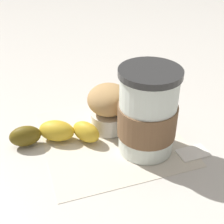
{
  "coord_description": "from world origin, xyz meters",
  "views": [
    {
      "loc": [
        0.09,
        0.43,
        0.34
      ],
      "look_at": [
        0.0,
        0.0,
        0.05
      ],
      "focal_mm": 50.0,
      "sensor_mm": 36.0,
      "label": 1
    }
  ],
  "objects_px": {
    "banana": "(56,133)",
    "sugar_packet": "(193,152)",
    "muffin": "(106,107)",
    "coffee_cup": "(147,114)"
  },
  "relations": [
    {
      "from": "banana",
      "to": "sugar_packet",
      "type": "relative_size",
      "value": 3.15
    },
    {
      "from": "muffin",
      "to": "sugar_packet",
      "type": "distance_m",
      "value": 0.17
    },
    {
      "from": "coffee_cup",
      "to": "muffin",
      "type": "distance_m",
      "value": 0.09
    },
    {
      "from": "banana",
      "to": "sugar_packet",
      "type": "bearing_deg",
      "value": 160.68
    },
    {
      "from": "banana",
      "to": "sugar_packet",
      "type": "distance_m",
      "value": 0.23
    },
    {
      "from": "coffee_cup",
      "to": "banana",
      "type": "xyz_separation_m",
      "value": [
        0.14,
        -0.05,
        -0.05
      ]
    },
    {
      "from": "coffee_cup",
      "to": "sugar_packet",
      "type": "distance_m",
      "value": 0.1
    },
    {
      "from": "coffee_cup",
      "to": "muffin",
      "type": "xyz_separation_m",
      "value": [
        0.05,
        -0.07,
        -0.02
      ]
    },
    {
      "from": "sugar_packet",
      "to": "coffee_cup",
      "type": "bearing_deg",
      "value": -22.5
    },
    {
      "from": "banana",
      "to": "coffee_cup",
      "type": "bearing_deg",
      "value": 162.34
    }
  ]
}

